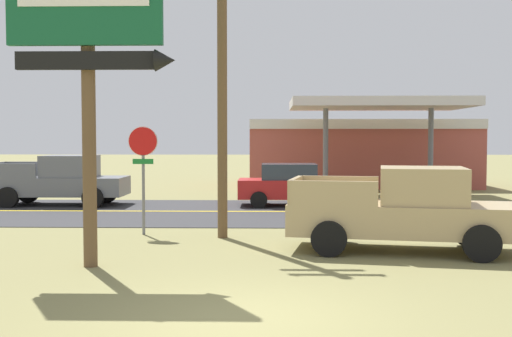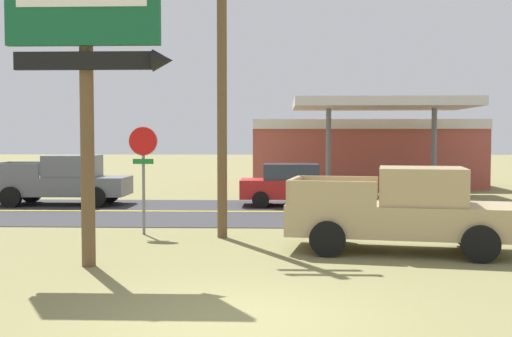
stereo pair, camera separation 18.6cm
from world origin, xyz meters
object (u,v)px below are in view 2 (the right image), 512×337
object	(u,v)px
car_red_mid_lane	(294,185)
utility_pole	(222,56)
motel_sign	(87,26)
pickup_grey_on_road	(63,181)
stop_sign	(143,160)
pickup_tan_parked_on_lawn	(404,210)
gas_station	(364,151)

from	to	relation	value
car_red_mid_lane	utility_pole	bearing A→B (deg)	-105.22
utility_pole	motel_sign	bearing A→B (deg)	-121.19
motel_sign	pickup_grey_on_road	world-z (taller)	motel_sign
stop_sign	pickup_tan_parked_on_lawn	size ratio (longest dim) A/B	0.54
gas_station	pickup_grey_on_road	distance (m)	16.66
motel_sign	stop_sign	xyz separation A→B (m)	(0.16, 4.32, -2.84)
pickup_tan_parked_on_lawn	pickup_grey_on_road	bearing A→B (deg)	139.93
car_red_mid_lane	pickup_tan_parked_on_lawn	bearing A→B (deg)	-76.39
utility_pole	car_red_mid_lane	xyz separation A→B (m)	(2.09, 7.67, -3.93)
car_red_mid_lane	stop_sign	bearing A→B (deg)	-120.59
stop_sign	pickup_tan_parked_on_lawn	world-z (taller)	stop_sign
motel_sign	pickup_grey_on_road	size ratio (longest dim) A/B	1.34
stop_sign	car_red_mid_lane	bearing A→B (deg)	59.41
pickup_tan_parked_on_lawn	car_red_mid_lane	bearing A→B (deg)	103.61
stop_sign	utility_pole	bearing A→B (deg)	-11.18
utility_pole	pickup_tan_parked_on_lawn	size ratio (longest dim) A/B	1.64
utility_pole	pickup_tan_parked_on_lawn	bearing A→B (deg)	-23.13
motel_sign	car_red_mid_lane	bearing A→B (deg)	68.99
stop_sign	pickup_grey_on_road	bearing A→B (deg)	123.34
pickup_tan_parked_on_lawn	stop_sign	bearing A→B (deg)	160.67
stop_sign	pickup_tan_parked_on_lawn	distance (m)	7.06
gas_station	pickup_grey_on_road	size ratio (longest dim) A/B	2.31
utility_pole	car_red_mid_lane	bearing A→B (deg)	74.78
pickup_tan_parked_on_lawn	gas_station	bearing A→B (deg)	84.84
stop_sign	pickup_grey_on_road	distance (m)	8.72
gas_station	pickup_tan_parked_on_lawn	xyz separation A→B (m)	(-1.78, -19.76, -0.98)
motel_sign	pickup_tan_parked_on_lawn	bearing A→B (deg)	16.57
utility_pole	stop_sign	bearing A→B (deg)	168.82
motel_sign	utility_pole	xyz separation A→B (m)	(2.35, 3.89, -0.10)
stop_sign	pickup_grey_on_road	world-z (taller)	stop_sign
utility_pole	pickup_tan_parked_on_lawn	xyz separation A→B (m)	(4.40, -1.88, -3.80)
utility_pole	gas_station	distance (m)	19.13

